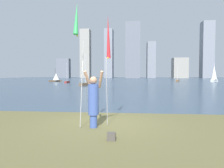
{
  "coord_description": "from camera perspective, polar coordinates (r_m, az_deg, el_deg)",
  "views": [
    {
      "loc": [
        1.11,
        -8.08,
        1.91
      ],
      "look_at": [
        -0.3,
        6.56,
        1.22
      ],
      "focal_mm": 34.44,
      "sensor_mm": 36.0,
      "label": 1
    }
  ],
  "objects": [
    {
      "name": "sailboat_5",
      "position": [
        54.74,
        -14.64,
        1.74
      ],
      "size": [
        2.64,
        2.64,
        3.42
      ],
      "color": "brown",
      "rests_on": "ground"
    },
    {
      "name": "person",
      "position": [
        7.65,
        -4.95,
        -4.17
      ],
      "size": [
        0.74,
        0.55,
        2.02
      ],
      "rotation": [
        0.0,
        0.0,
        -0.29
      ],
      "color": "#3F59A5",
      "rests_on": "ground"
    },
    {
      "name": "skyline_tower_0",
      "position": [
        109.05,
        -12.75,
        4.11
      ],
      "size": [
        6.29,
        3.45,
        9.52
      ],
      "color": "slate",
      "rests_on": "ground"
    },
    {
      "name": "skyline_tower_2",
      "position": [
        106.69,
        -0.82,
        8.0
      ],
      "size": [
        4.02,
        7.0,
        23.6
      ],
      "color": "gray",
      "rests_on": "ground"
    },
    {
      "name": "skyline_tower_1",
      "position": [
        108.87,
        -7.03,
        7.96
      ],
      "size": [
        4.78,
        5.01,
        23.92
      ],
      "color": "gray",
      "rests_on": "ground"
    },
    {
      "name": "skyline_tower_4",
      "position": [
        108.45,
        10.3,
        6.26
      ],
      "size": [
        3.98,
        7.84,
        17.51
      ],
      "color": "gray",
      "rests_on": "ground"
    },
    {
      "name": "kite_flag_right",
      "position": [
        8.3,
        -1.0,
        11.88
      ],
      "size": [
        0.16,
        0.93,
        4.09
      ],
      "color": "#B2B2B7",
      "rests_on": "ground"
    },
    {
      "name": "skyline_tower_6",
      "position": [
        110.37,
        23.9,
        8.25
      ],
      "size": [
        5.21,
        5.65,
        26.11
      ],
      "color": "gray",
      "rests_on": "ground"
    },
    {
      "name": "sailboat_2",
      "position": [
        55.47,
        17.0,
        0.89
      ],
      "size": [
        1.24,
        2.07,
        3.7
      ],
      "color": "brown",
      "rests_on": "ground"
    },
    {
      "name": "sailboat_7",
      "position": [
        56.85,
        25.48,
        2.43
      ],
      "size": [
        2.28,
        2.45,
        4.73
      ],
      "color": "silver",
      "rests_on": "ground"
    },
    {
      "name": "kite_flag_left",
      "position": [
        7.41,
        -9.34,
        15.65
      ],
      "size": [
        0.16,
        1.2,
        4.22
      ],
      "color": "#B2B2B7",
      "rests_on": "ground"
    },
    {
      "name": "skyline_tower_3",
      "position": [
        103.35,
        5.55,
        8.81
      ],
      "size": [
        6.83,
        7.44,
        25.93
      ],
      "color": "slate",
      "rests_on": "ground"
    },
    {
      "name": "ground",
      "position": [
        59.08,
        4.42,
        0.76
      ],
      "size": [
        120.0,
        138.0,
        0.12
      ],
      "color": "brown"
    },
    {
      "name": "sailboat_6",
      "position": [
        46.57,
        -11.85,
        0.6
      ],
      "size": [
        0.57,
        2.09,
        4.22
      ],
      "color": "maroon",
      "rests_on": "ground"
    },
    {
      "name": "bag",
      "position": [
        6.32,
        -0.18,
        -13.78
      ],
      "size": [
        0.24,
        0.18,
        0.23
      ],
      "color": "#4C4742",
      "rests_on": "ground"
    },
    {
      "name": "skyline_tower_5",
      "position": [
        108.71,
        17.53,
        4.07
      ],
      "size": [
        6.8,
        7.23,
        9.58
      ],
      "color": "gray",
      "rests_on": "ground"
    },
    {
      "name": "sailboat_3",
      "position": [
        35.89,
        -7.12,
        0.12
      ],
      "size": [
        1.57,
        2.8,
        5.23
      ],
      "color": "brown",
      "rests_on": "ground"
    }
  ]
}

